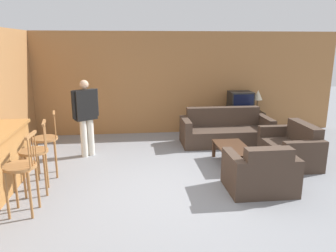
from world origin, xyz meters
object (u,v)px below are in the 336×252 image
(loveseat_right, at_px, (291,148))
(coffee_table, at_px, (233,149))
(armchair_near, at_px, (260,174))
(person_by_window, at_px, (86,114))
(bar_chair_mid, at_px, (35,156))
(bar_chair_near, at_px, (22,172))
(table_lamp, at_px, (258,96))
(tv_unit, at_px, (239,123))
(couch_far, at_px, (225,131))
(tv, at_px, (240,102))
(bar_chair_far, at_px, (46,143))

(loveseat_right, xyz_separation_m, coffee_table, (-1.19, -0.02, 0.03))
(armchair_near, distance_m, person_by_window, 3.63)
(armchair_near, relative_size, person_by_window, 0.65)
(bar_chair_mid, distance_m, person_by_window, 1.83)
(bar_chair_near, bearing_deg, table_lamp, 38.14)
(loveseat_right, bearing_deg, table_lamp, 86.58)
(loveseat_right, bearing_deg, tv_unit, 98.51)
(couch_far, bearing_deg, person_by_window, -170.09)
(couch_far, relative_size, table_lamp, 3.71)
(tv_unit, distance_m, tv, 0.55)
(loveseat_right, xyz_separation_m, tv, (-0.33, 2.20, 0.56))
(couch_far, distance_m, tv, 1.16)
(bar_chair_near, relative_size, tv_unit, 0.96)
(armchair_near, xyz_separation_m, person_by_window, (-2.94, 2.05, 0.61))
(coffee_table, bearing_deg, tv_unit, 68.82)
(armchair_near, distance_m, tv_unit, 3.49)
(bar_chair_near, relative_size, loveseat_right, 0.87)
(bar_chair_near, height_order, armchair_near, bar_chair_near)
(bar_chair_far, distance_m, coffee_table, 3.44)
(bar_chair_near, xyz_separation_m, bar_chair_mid, (-0.00, 0.65, 0.00))
(bar_chair_mid, height_order, coffee_table, bar_chair_mid)
(loveseat_right, distance_m, tv_unit, 2.23)
(couch_far, xyz_separation_m, tv_unit, (0.61, 0.82, 0.00))
(bar_chair_far, xyz_separation_m, couch_far, (3.67, 1.57, -0.33))
(person_by_window, bearing_deg, loveseat_right, -11.80)
(bar_chair_mid, xyz_separation_m, tv_unit, (4.28, 3.08, -0.33))
(loveseat_right, relative_size, table_lamp, 2.37)
(tv_unit, xyz_separation_m, person_by_window, (-3.72, -1.36, 0.61))
(loveseat_right, distance_m, tv, 2.29)
(bar_chair_far, bearing_deg, tv_unit, 29.12)
(bar_chair_near, distance_m, couch_far, 4.70)
(bar_chair_mid, relative_size, armchair_near, 1.11)
(coffee_table, xyz_separation_m, person_by_window, (-2.86, 0.87, 0.58))
(armchair_near, relative_size, loveseat_right, 0.78)
(bar_chair_far, bearing_deg, tv, 29.09)
(loveseat_right, height_order, table_lamp, table_lamp)
(bar_chair_mid, xyz_separation_m, armchair_near, (3.51, -0.33, -0.33))
(bar_chair_far, xyz_separation_m, tv, (4.28, 2.38, 0.22))
(tv_unit, bearing_deg, person_by_window, -159.94)
(armchair_near, xyz_separation_m, tv, (0.78, 3.40, 0.55))
(bar_chair_mid, relative_size, person_by_window, 0.72)
(bar_chair_near, height_order, loveseat_right, bar_chair_near)
(armchair_near, relative_size, tv, 1.77)
(tv_unit, bearing_deg, bar_chair_far, -150.88)
(coffee_table, height_order, tv, tv)
(bar_chair_near, bearing_deg, loveseat_right, 18.25)
(tv_unit, bearing_deg, loveseat_right, -81.49)
(coffee_table, bearing_deg, bar_chair_near, -156.33)
(bar_chair_far, distance_m, loveseat_right, 4.63)
(armchair_near, xyz_separation_m, coffee_table, (-0.08, 1.18, 0.03))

